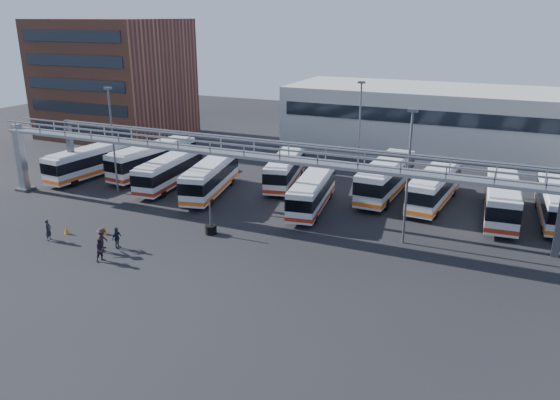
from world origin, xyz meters
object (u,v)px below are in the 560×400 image
at_px(bus_3, 210,177).
at_px(bus_8, 502,198).
at_px(cone_right, 104,230).
at_px(bus_2, 169,171).
at_px(pedestrian_a, 48,230).
at_px(light_pole_left, 113,135).
at_px(pedestrian_c, 102,240).
at_px(bus_4, 285,169).
at_px(light_pole_back, 360,126).
at_px(bus_1, 153,158).
at_px(bus_9, 556,202).
at_px(tire_stack, 211,229).
at_px(pedestrian_b, 101,250).
at_px(cone_left, 66,230).
at_px(bus_0, 91,161).
at_px(bus_6, 386,177).
at_px(bus_7, 435,186).
at_px(light_pole_mid, 408,170).
at_px(bus_5, 312,191).
at_px(pedestrian_d, 117,238).

distance_m(bus_3, bus_8, 26.23).
bearing_deg(cone_right, bus_8, 30.20).
xyz_separation_m(bus_2, pedestrian_a, (-0.55, -15.23, -0.88)).
xyz_separation_m(light_pole_left, pedestrian_c, (8.27, -11.60, -4.81)).
bearing_deg(bus_3, pedestrian_a, -122.45).
height_order(light_pole_left, bus_4, light_pole_left).
distance_m(light_pole_back, bus_1, 22.21).
bearing_deg(bus_9, tire_stack, -154.46).
bearing_deg(pedestrian_b, cone_right, 61.65).
height_order(cone_left, cone_right, cone_right).
bearing_deg(bus_3, bus_9, -1.72).
bearing_deg(pedestrian_c, bus_3, -13.46).
relative_size(bus_0, bus_6, 0.93).
height_order(bus_3, bus_7, bus_7).
height_order(bus_3, bus_8, bus_8).
distance_m(bus_0, bus_2, 9.70).
bearing_deg(tire_stack, pedestrian_c, -131.24).
bearing_deg(light_pole_back, pedestrian_b, -111.67).
distance_m(bus_3, pedestrian_b, 16.22).
bearing_deg(bus_1, pedestrian_a, -71.91).
xyz_separation_m(bus_8, pedestrian_c, (-26.14, -19.23, -0.95)).
relative_size(light_pole_back, pedestrian_c, 5.58).
xyz_separation_m(bus_6, bus_9, (14.56, -0.91, -0.23)).
height_order(bus_4, bus_6, bus_6).
xyz_separation_m(light_pole_back, bus_9, (18.60, -5.37, -4.02)).
xyz_separation_m(bus_0, cone_right, (12.18, -12.20, -1.41)).
bearing_deg(cone_left, pedestrian_a, -100.19).
height_order(light_pole_back, bus_3, light_pole_back).
bearing_deg(light_pole_mid, bus_5, 154.80).
xyz_separation_m(pedestrian_c, cone_left, (-5.02, 1.53, -0.60)).
bearing_deg(pedestrian_b, bus_9, -31.31).
distance_m(bus_1, bus_4, 14.61).
xyz_separation_m(bus_7, bus_9, (9.94, -0.29, -0.09)).
relative_size(bus_8, tire_stack, 4.31).
height_order(bus_6, pedestrian_a, bus_6).
bearing_deg(cone_left, bus_9, 27.88).
distance_m(light_pole_mid, pedestrian_a, 27.60).
bearing_deg(pedestrian_c, bus_1, 13.59).
bearing_deg(bus_6, pedestrian_d, -124.55).
distance_m(pedestrian_a, pedestrian_b, 6.47).
xyz_separation_m(light_pole_back, bus_6, (4.04, -4.45, -3.79)).
xyz_separation_m(bus_3, cone_left, (-5.30, -13.33, -1.47)).
bearing_deg(bus_9, pedestrian_b, -147.53).
bearing_deg(bus_0, light_pole_mid, -1.71).
relative_size(light_pole_left, bus_3, 0.94).
height_order(bus_2, pedestrian_b, bus_2).
bearing_deg(pedestrian_b, bus_1, 49.26).
xyz_separation_m(bus_5, pedestrian_b, (-9.67, -16.17, -0.83)).
bearing_deg(bus_9, pedestrian_c, -150.16).
xyz_separation_m(light_pole_left, bus_8, (34.41, 7.62, -3.86)).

